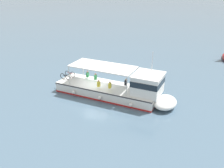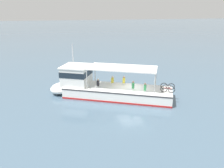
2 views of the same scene
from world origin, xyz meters
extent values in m
plane|color=slate|center=(0.00, 0.00, 0.00)|extent=(400.00, 400.00, 0.00)
cube|color=white|center=(0.53, 1.26, 0.55)|extent=(8.16, 10.96, 1.10)
ellipsoid|color=white|center=(3.63, 6.64, 0.55)|extent=(3.65, 3.37, 1.01)
cube|color=red|center=(0.53, 1.26, 0.10)|extent=(8.19, 10.98, 0.16)
cube|color=#2D2D33|center=(0.53, 1.26, 1.02)|extent=(8.21, 10.99, 0.10)
cube|color=white|center=(2.73, 5.08, 2.05)|extent=(3.65, 3.61, 1.90)
cube|color=#19232D|center=(2.73, 5.08, 2.38)|extent=(3.73, 3.68, 0.56)
cube|color=white|center=(2.73, 5.08, 3.06)|extent=(3.87, 3.83, 0.12)
cube|color=white|center=(0.31, 0.87, 3.15)|extent=(5.89, 7.28, 0.10)
cylinder|color=silver|center=(0.75, 4.37, 2.10)|extent=(0.08, 0.08, 2.00)
cylinder|color=silver|center=(3.11, 3.01, 2.10)|extent=(0.08, 0.08, 2.00)
cylinder|color=silver|center=(-2.49, -1.26, 2.10)|extent=(0.08, 0.08, 2.00)
cylinder|color=silver|center=(-0.13, -2.62, 2.10)|extent=(0.08, 0.08, 2.00)
cylinder|color=silver|center=(2.88, 5.34, 4.22)|extent=(0.06, 0.06, 2.20)
sphere|color=white|center=(3.77, 3.32, 0.50)|extent=(0.36, 0.36, 0.36)
sphere|color=white|center=(2.13, 0.46, 0.50)|extent=(0.36, 0.36, 0.36)
sphere|color=white|center=(0.58, -2.22, 0.50)|extent=(0.36, 0.36, 0.36)
torus|color=black|center=(-2.12, -2.46, 1.43)|extent=(0.38, 0.60, 0.66)
torus|color=black|center=(-2.47, -3.06, 1.43)|extent=(0.38, 0.60, 0.66)
cylinder|color=maroon|center=(-2.30, -2.76, 1.55)|extent=(0.40, 0.64, 0.06)
torus|color=black|center=(-1.34, -2.90, 1.43)|extent=(0.38, 0.60, 0.66)
torus|color=black|center=(-1.69, -3.51, 1.43)|extent=(0.38, 0.60, 0.66)
cylinder|color=#232328|center=(-1.52, -3.21, 1.55)|extent=(0.40, 0.64, 0.06)
cube|color=#338C4C|center=(-1.58, -0.76, 1.56)|extent=(0.39, 0.35, 0.52)
sphere|color=tan|center=(-1.58, -0.76, 1.93)|extent=(0.20, 0.20, 0.20)
cube|color=#338C4C|center=(-0.74, 0.12, 1.56)|extent=(0.39, 0.35, 0.52)
sphere|color=#9E7051|center=(-0.74, 0.12, 1.93)|extent=(0.20, 0.20, 0.20)
cube|color=yellow|center=(1.13, 0.40, 1.56)|extent=(0.39, 0.35, 0.52)
sphere|color=#9E7051|center=(1.13, 0.40, 1.93)|extent=(0.20, 0.20, 0.20)
cube|color=yellow|center=(1.58, 1.51, 1.56)|extent=(0.39, 0.35, 0.52)
sphere|color=beige|center=(1.58, 1.51, 1.93)|extent=(0.20, 0.20, 0.20)
cube|color=black|center=(1.00, 3.20, 1.56)|extent=(0.39, 0.35, 0.52)
sphere|color=beige|center=(1.00, 3.20, 1.93)|extent=(0.20, 0.20, 0.20)
camera|label=1|loc=(24.06, 0.03, 11.54)|focal=39.53mm
camera|label=2|loc=(-19.87, 8.05, 8.49)|focal=35.96mm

